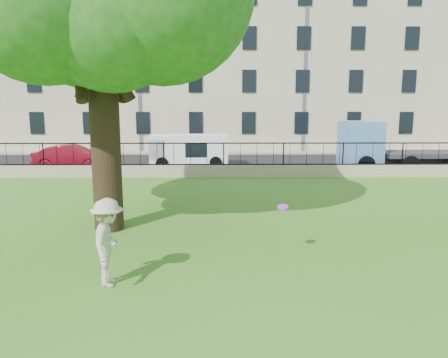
{
  "coord_description": "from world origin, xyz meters",
  "views": [
    {
      "loc": [
        -0.22,
        -9.7,
        3.76
      ],
      "look_at": [
        -0.08,
        3.5,
        1.4
      ],
      "focal_mm": 35.0,
      "sensor_mm": 36.0,
      "label": 1
    }
  ],
  "objects_px": {
    "white_van": "(188,151)",
    "red_sedan": "(73,157)",
    "blue_truck": "(399,145)",
    "man": "(108,242)",
    "frisbee": "(283,207)"
  },
  "relations": [
    {
      "from": "white_van",
      "to": "red_sedan",
      "type": "bearing_deg",
      "value": -176.24
    },
    {
      "from": "white_van",
      "to": "blue_truck",
      "type": "distance_m",
      "value": 11.83
    },
    {
      "from": "man",
      "to": "frisbee",
      "type": "height_order",
      "value": "man"
    },
    {
      "from": "man",
      "to": "blue_truck",
      "type": "bearing_deg",
      "value": -40.54
    },
    {
      "from": "red_sedan",
      "to": "white_van",
      "type": "distance_m",
      "value": 6.45
    },
    {
      "from": "red_sedan",
      "to": "man",
      "type": "bearing_deg",
      "value": -154.3
    },
    {
      "from": "man",
      "to": "white_van",
      "type": "xyz_separation_m",
      "value": [
        0.5,
        16.52,
        0.01
      ]
    },
    {
      "from": "white_van",
      "to": "blue_truck",
      "type": "xyz_separation_m",
      "value": [
        11.78,
        -1.0,
        0.41
      ]
    },
    {
      "from": "red_sedan",
      "to": "frisbee",
      "type": "bearing_deg",
      "value": -140.31
    },
    {
      "from": "man",
      "to": "frisbee",
      "type": "xyz_separation_m",
      "value": [
        3.8,
        1.56,
        0.34
      ]
    },
    {
      "from": "man",
      "to": "red_sedan",
      "type": "bearing_deg",
      "value": 18.5
    },
    {
      "from": "frisbee",
      "to": "red_sedan",
      "type": "height_order",
      "value": "red_sedan"
    },
    {
      "from": "frisbee",
      "to": "white_van",
      "type": "relative_size",
      "value": 0.06
    },
    {
      "from": "red_sedan",
      "to": "white_van",
      "type": "bearing_deg",
      "value": -76.07
    },
    {
      "from": "man",
      "to": "blue_truck",
      "type": "relative_size",
      "value": 0.29
    }
  ]
}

